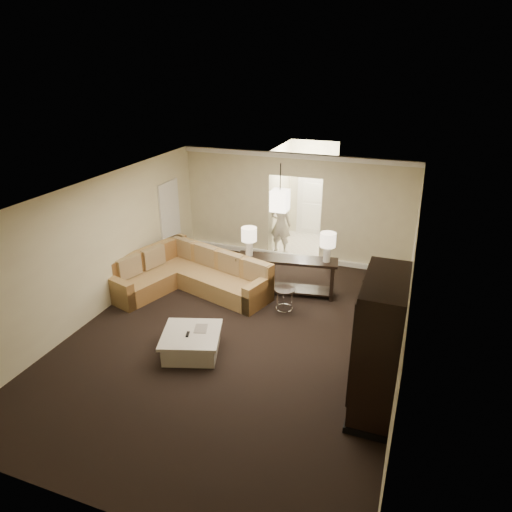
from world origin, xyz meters
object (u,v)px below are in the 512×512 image
at_px(coffee_table, 192,343).
at_px(person, 281,222).
at_px(sectional_sofa, 188,276).
at_px(drink_table, 284,295).
at_px(armoire, 378,348).
at_px(console_table, 287,273).

height_order(coffee_table, person, person).
relative_size(sectional_sofa, coffee_table, 2.75).
xyz_separation_m(drink_table, person, (-1.07, 3.15, 0.47)).
xyz_separation_m(sectional_sofa, armoire, (4.43, -2.43, 0.68)).
bearing_deg(person, console_table, 115.36).
bearing_deg(drink_table, console_table, 103.58).
bearing_deg(console_table, coffee_table, -117.70).
height_order(sectional_sofa, person, person).
height_order(armoire, drink_table, armoire).
distance_m(console_table, person, 2.48).
relative_size(console_table, drink_table, 4.12).
bearing_deg(armoire, drink_table, 133.16).
relative_size(sectional_sofa, person, 2.04).
relative_size(armoire, person, 1.25).
height_order(console_table, drink_table, console_table).
distance_m(console_table, drink_table, 0.88).
xyz_separation_m(coffee_table, person, (0.08, 5.10, 0.66)).
bearing_deg(coffee_table, drink_table, 59.51).
xyz_separation_m(sectional_sofa, drink_table, (2.36, -0.22, 0.04)).
bearing_deg(person, coffee_table, 93.88).
distance_m(coffee_table, armoire, 3.34).
bearing_deg(drink_table, armoire, -46.84).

